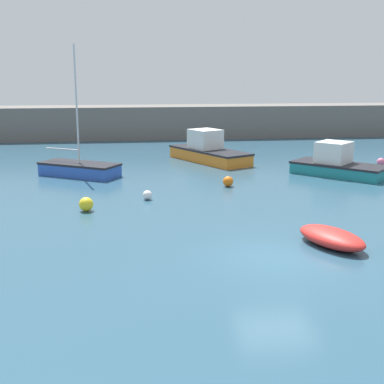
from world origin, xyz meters
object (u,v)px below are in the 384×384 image
mooring_buoy_pink (381,162)px  motorboat_with_cabin (208,151)px  open_tender_yellow (332,237)px  mooring_buoy_yellow (86,204)px  sailboat_tall_mast (80,169)px  motorboat_grey_hull (337,164)px  mooring_buoy_white (147,195)px  mooring_buoy_orange (228,181)px

mooring_buoy_pink → motorboat_with_cabin: bearing=164.2°
open_tender_yellow → mooring_buoy_yellow: size_ratio=5.11×
sailboat_tall_mast → mooring_buoy_pink: size_ratio=14.84×
motorboat_grey_hull → mooring_buoy_yellow: bearing=-109.2°
sailboat_tall_mast → mooring_buoy_white: size_ratio=16.64×
motorboat_grey_hull → motorboat_with_cabin: (-6.46, 5.61, 0.04)m
open_tender_yellow → mooring_buoy_orange: bearing=166.3°
motorboat_grey_hull → sailboat_tall_mast: size_ratio=0.73×
open_tender_yellow → mooring_buoy_pink: 17.04m
motorboat_grey_hull → motorboat_with_cabin: size_ratio=0.80×
open_tender_yellow → mooring_buoy_orange: open_tender_yellow is taller
motorboat_grey_hull → mooring_buoy_white: 11.74m
mooring_buoy_white → motorboat_with_cabin: bearing=66.7°
motorboat_with_cabin → sailboat_tall_mast: bearing=-91.3°
motorboat_grey_hull → mooring_buoy_yellow: size_ratio=8.79×
motorboat_grey_hull → mooring_buoy_orange: 6.99m
open_tender_yellow → mooring_buoy_yellow: open_tender_yellow is taller
motorboat_grey_hull → motorboat_with_cabin: 8.56m
sailboat_tall_mast → open_tender_yellow: bearing=-23.7°
sailboat_tall_mast → mooring_buoy_pink: 18.29m
open_tender_yellow → sailboat_tall_mast: bearing=-168.7°
mooring_buoy_orange → mooring_buoy_white: bearing=-150.8°
mooring_buoy_yellow → mooring_buoy_pink: bearing=27.2°
motorboat_grey_hull → sailboat_tall_mast: (-14.36, 1.61, -0.22)m
mooring_buoy_orange → mooring_buoy_pink: size_ratio=1.09×
motorboat_with_cabin → mooring_buoy_yellow: (-6.99, -11.86, -0.37)m
sailboat_tall_mast → mooring_buoy_yellow: size_ratio=11.99×
motorboat_grey_hull → sailboat_tall_mast: 14.45m
mooring_buoy_white → mooring_buoy_yellow: 3.15m
mooring_buoy_pink → sailboat_tall_mast: bearing=-176.7°
sailboat_tall_mast → mooring_buoy_white: bearing=-28.6°
mooring_buoy_yellow → mooring_buoy_orange: bearing=30.8°
mooring_buoy_orange → motorboat_grey_hull: bearing=18.2°
mooring_buoy_yellow → mooring_buoy_white: bearing=33.3°
motorboat_with_cabin → mooring_buoy_white: (-4.36, -10.13, -0.46)m
motorboat_grey_hull → open_tender_yellow: bearing=-66.7°
open_tender_yellow → mooring_buoy_pink: size_ratio=6.32×
motorboat_grey_hull → mooring_buoy_pink: size_ratio=10.87×
mooring_buoy_yellow → motorboat_grey_hull: bearing=24.9°
sailboat_tall_mast → motorboat_with_cabin: bearing=58.3°
mooring_buoy_orange → mooring_buoy_yellow: (-6.82, -4.07, 0.03)m
motorboat_grey_hull → sailboat_tall_mast: bearing=-140.5°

